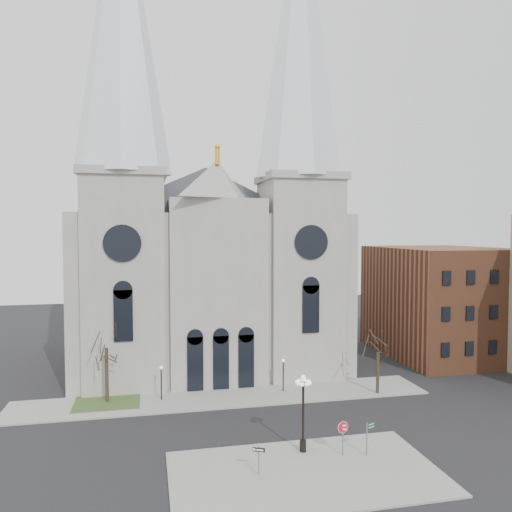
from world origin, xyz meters
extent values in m
plane|color=black|center=(0.00, 0.00, 0.00)|extent=(160.00, 160.00, 0.00)
cube|color=gray|center=(3.00, -5.00, 0.07)|extent=(18.00, 10.00, 0.14)
cube|color=gray|center=(0.00, 11.00, 0.07)|extent=(40.00, 6.00, 0.14)
cube|color=#364F21|center=(-11.00, 12.00, 0.09)|extent=(6.00, 5.00, 0.18)
cube|color=gray|center=(0.00, 26.00, 9.00)|extent=(30.00, 24.00, 18.00)
pyramid|color=#2D3035|center=(0.00, 26.00, 24.00)|extent=(33.00, 26.40, 6.00)
cube|color=gray|center=(-9.50, 17.50, 11.00)|extent=(8.00, 8.00, 22.00)
cone|color=white|center=(-9.50, 17.50, 38.00)|extent=(9.92, 9.92, 32.00)
cylinder|color=black|center=(-9.50, 13.45, 15.00)|extent=(3.60, 0.30, 3.60)
cube|color=gray|center=(9.50, 17.50, 11.00)|extent=(8.00, 8.00, 22.00)
cone|color=white|center=(9.50, 17.50, 38.00)|extent=(9.92, 9.92, 32.00)
cylinder|color=black|center=(9.50, 13.45, 15.00)|extent=(3.60, 0.30, 3.60)
cube|color=gray|center=(0.00, 16.00, 9.75)|extent=(10.00, 5.00, 19.50)
pyramid|color=gray|center=(0.00, 16.00, 21.50)|extent=(11.00, 5.00, 4.00)
cube|color=brown|center=(30.00, 22.00, 7.00)|extent=(14.00, 18.00, 14.00)
cylinder|color=black|center=(-11.00, 12.00, 2.62)|extent=(0.32, 0.32, 5.25)
cylinder|color=black|center=(15.00, 9.00, 2.10)|extent=(0.32, 0.32, 4.20)
cylinder|color=black|center=(-6.00, 11.50, 1.64)|extent=(0.12, 0.12, 3.00)
sphere|color=white|center=(-6.00, 11.50, 3.24)|extent=(0.32, 0.32, 0.32)
cylinder|color=black|center=(6.00, 11.50, 1.64)|extent=(0.12, 0.12, 3.00)
sphere|color=white|center=(6.00, 11.50, 3.24)|extent=(0.32, 0.32, 0.32)
cylinder|color=slate|center=(6.38, -3.17, 1.35)|extent=(0.09, 0.09, 2.43)
cylinder|color=red|center=(6.38, -3.17, 2.20)|extent=(0.83, 0.21, 0.84)
cylinder|color=white|center=(6.38, -3.17, 2.20)|extent=(0.89, 0.21, 0.91)
cube|color=white|center=(6.38, -3.17, 2.34)|extent=(0.46, 0.12, 0.11)
cube|color=white|center=(6.38, -3.17, 2.06)|extent=(0.52, 0.13, 0.11)
cylinder|color=black|center=(3.78, -1.98, 2.64)|extent=(0.17, 0.17, 5.00)
cylinder|color=black|center=(3.78, -1.98, 0.57)|extent=(0.48, 0.48, 0.87)
sphere|color=white|center=(3.78, -1.98, 5.63)|extent=(0.35, 0.35, 0.35)
cylinder|color=slate|center=(-0.13, -4.70, 1.11)|extent=(0.08, 0.08, 1.94)
cube|color=black|center=(-0.13, -4.70, 1.85)|extent=(0.80, 0.37, 0.28)
cylinder|color=slate|center=(8.07, -3.51, 1.32)|extent=(0.10, 0.10, 2.36)
cube|color=#0C5725|center=(8.42, -3.38, 2.33)|extent=(0.63, 0.25, 0.16)
cube|color=#0C5725|center=(8.42, -3.38, 2.12)|extent=(0.63, 0.25, 0.16)
camera|label=1|loc=(-7.11, -35.96, 16.28)|focal=35.00mm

